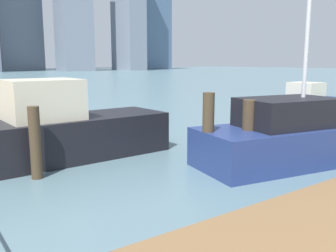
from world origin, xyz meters
name	(u,v)px	position (x,y,z in m)	size (l,w,h in m)	color
ground_plane	(4,127)	(0.00, 20.00, 0.00)	(300.00, 300.00, 0.00)	slate
dock_piling_1	(208,133)	(2.93, 9.73, 1.05)	(0.30, 0.30, 2.09)	#473826
dock_piling_2	(249,135)	(3.98, 9.30, 0.94)	(0.36, 0.36, 1.88)	#473826
dock_piling_3	(35,143)	(-0.89, 11.76, 0.90)	(0.28, 0.28, 1.80)	#473826
moored_boat_0	(70,129)	(0.54, 13.23, 0.87)	(5.55, 2.32, 2.38)	black
moored_boat_1	(298,136)	(5.72, 9.00, 0.75)	(6.57, 3.24, 9.39)	navy
moored_boat_2	(303,103)	(13.80, 14.40, 0.69)	(4.27, 1.98, 7.78)	navy
skyline_tower_5	(73,2)	(39.91, 113.32, 20.55)	(9.57, 8.46, 41.10)	gray
skyline_tower_6	(128,6)	(59.25, 113.85, 21.14)	(6.77, 11.67, 42.29)	gray
skyline_tower_7	(149,13)	(73.97, 124.36, 21.21)	(13.36, 11.61, 42.42)	slate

